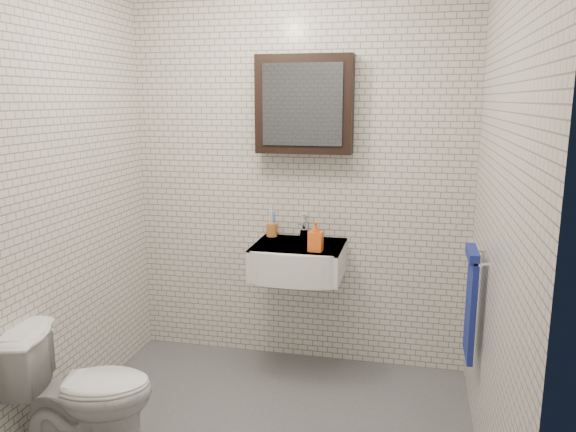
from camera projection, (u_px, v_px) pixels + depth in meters
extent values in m
cube|color=silver|center=(299.00, 175.00, 3.62)|extent=(2.20, 0.02, 2.50)
cube|color=silver|center=(166.00, 260.00, 1.71)|extent=(2.20, 0.02, 2.50)
cube|color=silver|center=(52.00, 194.00, 2.91)|extent=(0.02, 2.00, 2.50)
cube|color=silver|center=(500.00, 213.00, 2.43)|extent=(0.02, 2.00, 2.50)
cube|color=white|center=(299.00, 260.00, 3.50)|extent=(0.55, 0.45, 0.20)
cylinder|color=silver|center=(300.00, 245.00, 3.50)|extent=(0.31, 0.31, 0.02)
cylinder|color=silver|center=(300.00, 244.00, 3.50)|extent=(0.04, 0.04, 0.01)
cube|color=white|center=(299.00, 245.00, 3.48)|extent=(0.55, 0.45, 0.01)
cylinder|color=silver|center=(304.00, 233.00, 3.63)|extent=(0.06, 0.06, 0.06)
cylinder|color=silver|center=(304.00, 224.00, 3.62)|extent=(0.03, 0.03, 0.08)
cylinder|color=silver|center=(302.00, 222.00, 3.56)|extent=(0.02, 0.12, 0.02)
cube|color=silver|center=(305.00, 215.00, 3.64)|extent=(0.02, 0.09, 0.01)
cube|color=black|center=(304.00, 105.00, 3.45)|extent=(0.60, 0.14, 0.60)
cube|color=#3F444C|center=(302.00, 105.00, 3.38)|extent=(0.49, 0.01, 0.49)
cylinder|color=silver|center=(477.00, 257.00, 2.84)|extent=(0.02, 0.30, 0.02)
cylinder|color=silver|center=(479.00, 251.00, 2.95)|extent=(0.04, 0.02, 0.02)
cylinder|color=silver|center=(485.00, 264.00, 2.71)|extent=(0.04, 0.02, 0.02)
cube|color=navy|center=(471.00, 307.00, 2.89)|extent=(0.03, 0.26, 0.54)
cube|color=navy|center=(472.00, 254.00, 2.84)|extent=(0.05, 0.26, 0.05)
cylinder|color=#C06D30|center=(272.00, 230.00, 3.67)|extent=(0.08, 0.08, 0.09)
cylinder|color=white|center=(270.00, 222.00, 3.66)|extent=(0.02, 0.03, 0.17)
cylinder|color=#4569DD|center=(273.00, 223.00, 3.66)|extent=(0.01, 0.02, 0.15)
cylinder|color=white|center=(272.00, 220.00, 3.67)|extent=(0.02, 0.03, 0.17)
cylinder|color=#4569DD|center=(274.00, 222.00, 3.67)|extent=(0.02, 0.03, 0.16)
imported|color=orange|center=(316.00, 236.00, 3.31)|extent=(0.08, 0.09, 0.18)
imported|color=white|center=(84.00, 391.00, 2.74)|extent=(0.73, 0.54, 0.67)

